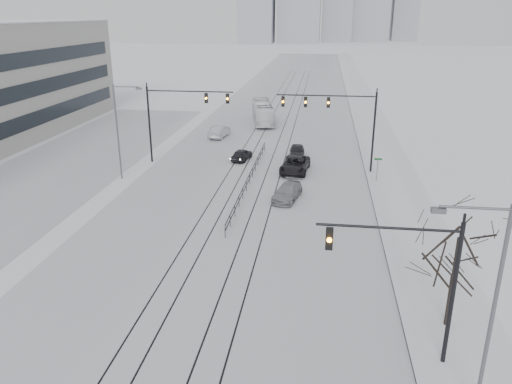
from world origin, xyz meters
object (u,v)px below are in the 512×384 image
at_px(bare_tree, 458,247).
at_px(sedan_nb_far, 297,151).
at_px(sedan_sb_outer, 219,131).
at_px(sedan_nb_right, 287,192).
at_px(box_truck, 263,112).
at_px(sedan_sb_inner, 242,155).
at_px(sedan_nb_front, 295,165).
at_px(traffic_mast_near, 417,273).

height_order(bare_tree, sedan_nb_far, bare_tree).
xyz_separation_m(sedan_sb_outer, sedan_nb_right, (10.34, -21.54, -0.11)).
bearing_deg(sedan_nb_far, sedan_nb_right, -92.16).
distance_m(bare_tree, box_truck, 51.08).
height_order(sedan_sb_inner, sedan_nb_front, sedan_nb_front).
height_order(bare_tree, sedan_nb_front, bare_tree).
height_order(sedan_sb_outer, box_truck, box_truck).
distance_m(bare_tree, sedan_nb_front, 27.07).
xyz_separation_m(sedan_sb_inner, box_truck, (-0.11, 19.84, 0.90)).
distance_m(traffic_mast_near, sedan_sb_outer, 45.52).
bearing_deg(sedan_sb_outer, sedan_nb_front, 134.21).
distance_m(traffic_mast_near, bare_tree, 3.85).
bearing_deg(bare_tree, sedan_nb_far, 106.85).
xyz_separation_m(sedan_sb_inner, sedan_nb_far, (5.86, 2.03, 0.06)).
bearing_deg(sedan_sb_outer, bare_tree, 123.64).
bearing_deg(bare_tree, sedan_nb_front, 110.10).
distance_m(sedan_sb_inner, sedan_nb_right, 12.81).
xyz_separation_m(traffic_mast_near, sedan_nb_far, (-6.93, 33.84, -3.88)).
height_order(bare_tree, sedan_sb_inner, bare_tree).
bearing_deg(sedan_nb_right, sedan_nb_far, 101.35).
height_order(bare_tree, box_truck, bare_tree).
bearing_deg(bare_tree, sedan_sb_inner, 117.83).
bearing_deg(sedan_sb_inner, sedan_sb_outer, -55.84).
bearing_deg(sedan_sb_inner, traffic_mast_near, 121.89).
relative_size(traffic_mast_near, sedan_nb_far, 1.74).
relative_size(sedan_sb_outer, sedan_nb_front, 0.85).
xyz_separation_m(bare_tree, sedan_nb_far, (-9.34, 30.83, -3.81)).
bearing_deg(sedan_sb_outer, traffic_mast_near, 119.20).
bearing_deg(bare_tree, sedan_nb_right, 118.41).
height_order(sedan_nb_front, sedan_nb_far, sedan_nb_front).
xyz_separation_m(sedan_nb_front, sedan_nb_far, (-0.12, 5.65, -0.08)).
distance_m(sedan_sb_outer, sedan_nb_right, 23.89).
distance_m(sedan_sb_outer, sedan_nb_front, 17.31).
bearing_deg(sedan_nb_front, bare_tree, -64.63).
height_order(sedan_sb_inner, sedan_sb_outer, sedan_sb_outer).
relative_size(traffic_mast_near, box_truck, 0.64).
distance_m(sedan_nb_right, box_truck, 31.83).
distance_m(sedan_nb_far, box_truck, 18.80).
bearing_deg(bare_tree, sedan_sb_outer, 116.90).
relative_size(sedan_sb_inner, sedan_nb_right, 0.81).
bearing_deg(sedan_nb_right, bare_tree, -49.97).
distance_m(sedan_sb_outer, box_truck, 10.72).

